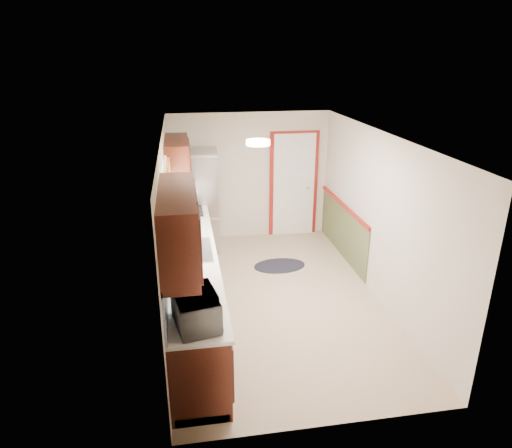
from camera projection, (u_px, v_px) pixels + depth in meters
name	position (u px, v px, depth m)	size (l,w,h in m)	color
room_shell	(277.00, 222.00, 6.34)	(3.20, 5.20, 2.52)	tan
kitchen_run	(189.00, 263.00, 6.02)	(0.63, 4.00, 2.20)	#3D160D
back_wall_trim	(304.00, 194.00, 8.64)	(1.12, 2.30, 2.08)	maroon
ceiling_fixture	(258.00, 143.00, 5.69)	(0.30, 0.30, 0.06)	#FFD88C
microwave	(196.00, 306.00, 4.38)	(0.59, 0.33, 0.40)	white
refrigerator	(197.00, 201.00, 8.17)	(0.79, 0.78, 1.82)	#B7B7BC
rug	(280.00, 266.00, 7.77)	(0.88, 0.57, 0.01)	black
cooktop	(189.00, 211.00, 7.54)	(0.46, 0.55, 0.02)	black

